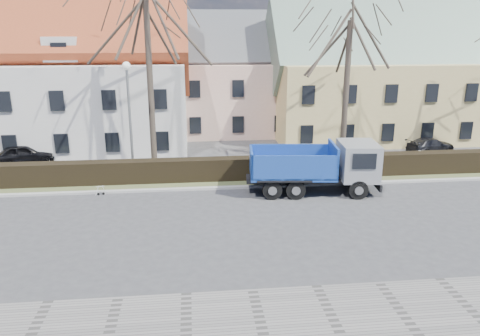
{
  "coord_description": "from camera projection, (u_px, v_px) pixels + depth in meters",
  "views": [
    {
      "loc": [
        0.32,
        -19.85,
        8.57
      ],
      "look_at": [
        2.79,
        3.18,
        1.6
      ],
      "focal_mm": 35.0,
      "sensor_mm": 36.0,
      "label": 1
    }
  ],
  "objects": [
    {
      "name": "hedge",
      "position": [
        187.0,
        171.0,
        26.86
      ],
      "size": [
        60.0,
        0.9,
        1.3
      ],
      "primitive_type": "cube",
      "color": "black",
      "rests_on": "ground"
    },
    {
      "name": "grass_strip",
      "position": [
        187.0,
        180.0,
        27.22
      ],
      "size": [
        80.0,
        3.0,
        0.1
      ],
      "primitive_type": "cube",
      "color": "#4D5731",
      "rests_on": "ground"
    },
    {
      "name": "tree_2",
      "position": [
        347.0,
        79.0,
        28.86
      ],
      "size": [
        8.0,
        8.0,
        11.0
      ],
      "primitive_type": null,
      "color": "#3A3028",
      "rests_on": "ground"
    },
    {
      "name": "ground",
      "position": [
        187.0,
        223.0,
        21.33
      ],
      "size": [
        120.0,
        120.0,
        0.0
      ],
      "primitive_type": "plane",
      "color": "#3B3B3D"
    },
    {
      "name": "tree_1",
      "position": [
        149.0,
        67.0,
        27.4
      ],
      "size": [
        9.2,
        9.2,
        12.65
      ],
      "primitive_type": null,
      "color": "#3A3028",
      "rests_on": "ground"
    },
    {
      "name": "streetlight",
      "position": [
        130.0,
        121.0,
        26.69
      ],
      "size": [
        0.54,
        0.54,
        6.86
      ],
      "primitive_type": null,
      "color": "gray",
      "rests_on": "ground"
    },
    {
      "name": "building_yellow",
      "position": [
        384.0,
        83.0,
        37.93
      ],
      "size": [
        18.8,
        10.8,
        8.5
      ],
      "primitive_type": null,
      "color": "tan",
      "rests_on": "ground"
    },
    {
      "name": "parked_car_a",
      "position": [
        24.0,
        154.0,
        30.61
      ],
      "size": [
        4.05,
        2.4,
        1.29
      ],
      "primitive_type": "imported",
      "rotation": [
        0.0,
        0.0,
        1.81
      ],
      "color": "black",
      "rests_on": "ground"
    },
    {
      "name": "building_white",
      "position": [
        5.0,
        83.0,
        33.88
      ],
      "size": [
        26.8,
        10.8,
        9.5
      ],
      "primitive_type": null,
      "color": "silver",
      "rests_on": "ground"
    },
    {
      "name": "dump_truck",
      "position": [
        309.0,
        167.0,
        24.98
      ],
      "size": [
        7.33,
        3.31,
        2.84
      ],
      "primitive_type": null,
      "rotation": [
        0.0,
        0.0,
        -0.1
      ],
      "color": "navy",
      "rests_on": "ground"
    },
    {
      "name": "curb_far",
      "position": [
        187.0,
        189.0,
        25.7
      ],
      "size": [
        80.0,
        0.3,
        0.12
      ],
      "primitive_type": "cube",
      "color": "#A09F9B",
      "rests_on": "ground"
    },
    {
      "name": "parked_car_b",
      "position": [
        431.0,
        145.0,
        33.26
      ],
      "size": [
        3.99,
        2.58,
        1.08
      ],
      "primitive_type": "imported",
      "rotation": [
        0.0,
        0.0,
        1.89
      ],
      "color": "black",
      "rests_on": "ground"
    },
    {
      "name": "cart_frame",
      "position": [
        97.0,
        190.0,
        24.8
      ],
      "size": [
        0.68,
        0.48,
        0.56
      ],
      "primitive_type": null,
      "rotation": [
        0.0,
        0.0,
        0.23
      ],
      "color": "silver",
      "rests_on": "ground"
    },
    {
      "name": "building_pink",
      "position": [
        233.0,
        84.0,
        39.63
      ],
      "size": [
        10.8,
        8.8,
        8.0
      ],
      "primitive_type": null,
      "color": "beige",
      "rests_on": "ground"
    }
  ]
}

